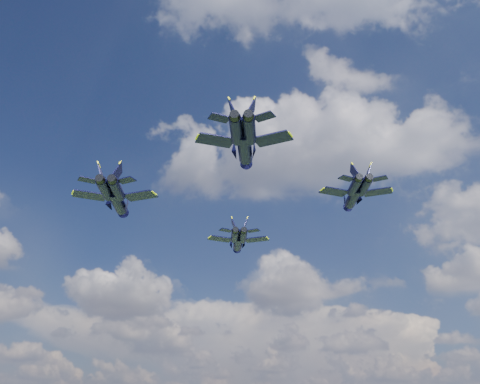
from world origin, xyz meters
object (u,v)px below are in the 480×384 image
Objects in this scene: jet_left at (118,202)px; jet_slot at (245,149)px; jet_right at (353,197)px; jet_lead at (238,243)px.

jet_left is 1.10× the size of jet_slot.
jet_lead is at bearing 130.44° from jet_right.
jet_left reaches higher than jet_right.
jet_left is 27.71m from jet_slot.
jet_slot reaches higher than jet_right.
jet_lead is 25.81m from jet_left.
jet_left is at bearing 174.18° from jet_right.
jet_right is 22.99m from jet_slot.
jet_slot is at bearing -138.01° from jet_right.
jet_right is at bearing -6.01° from jet_left.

